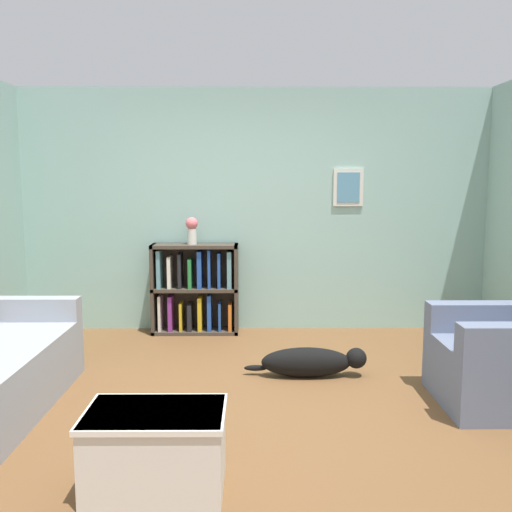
{
  "coord_description": "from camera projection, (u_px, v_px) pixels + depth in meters",
  "views": [
    {
      "loc": [
        -0.03,
        -3.95,
        1.63
      ],
      "look_at": [
        0.0,
        0.4,
        1.05
      ],
      "focal_mm": 40.0,
      "sensor_mm": 36.0,
      "label": 1
    }
  ],
  "objects": [
    {
      "name": "bookshelf",
      "position": [
        195.0,
        290.0,
        6.09
      ],
      "size": [
        0.92,
        0.3,
        0.96
      ],
      "color": "#42382D",
      "rests_on": "ground_plane"
    },
    {
      "name": "coffee_table",
      "position": [
        156.0,
        447.0,
        3.02
      ],
      "size": [
        0.74,
        0.49,
        0.43
      ],
      "color": "silver",
      "rests_on": "ground_plane"
    },
    {
      "name": "vase",
      "position": [
        192.0,
        229.0,
        5.99
      ],
      "size": [
        0.13,
        0.13,
        0.29
      ],
      "color": "silver",
      "rests_on": "bookshelf"
    },
    {
      "name": "dog",
      "position": [
        311.0,
        362.0,
        4.75
      ],
      "size": [
        1.03,
        0.22,
        0.25
      ],
      "color": "black",
      "rests_on": "ground_plane"
    },
    {
      "name": "ground_plane",
      "position": [
        256.0,
        407.0,
        4.13
      ],
      "size": [
        14.0,
        14.0,
        0.0
      ],
      "primitive_type": "plane",
      "color": "brown"
    },
    {
      "name": "wall_back",
      "position": [
        255.0,
        210.0,
        6.19
      ],
      "size": [
        5.6,
        0.13,
        2.6
      ],
      "color": "#93BCB2",
      "rests_on": "ground_plane"
    }
  ]
}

